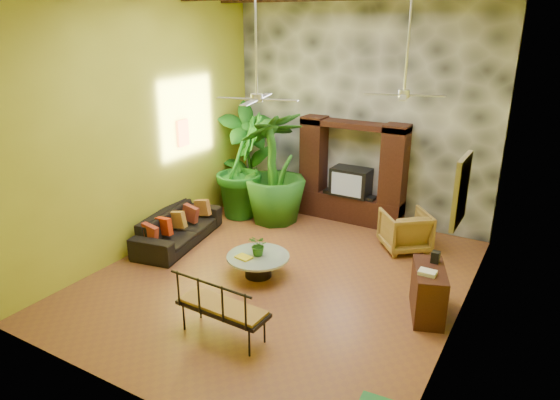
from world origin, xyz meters
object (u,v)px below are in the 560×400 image
Objects in this scene: ceiling_fan_front at (257,84)px; iron_bench at (219,305)px; tall_plant_c at (275,168)px; sofa at (178,227)px; side_console at (428,292)px; wicker_armchair at (405,230)px; tall_plant_a at (248,157)px; coffee_table at (258,263)px; ceiling_fan_back at (405,81)px; tall_plant_b at (242,166)px; entertainment_center at (351,180)px.

iron_bench is (0.38, -1.64, -2.86)m from ceiling_fan_front.
tall_plant_c is at bearing 115.59° from ceiling_fan_front.
side_console is at bearing -102.28° from sofa.
iron_bench reaches higher than wicker_armchair.
ceiling_fan_front reaches higher than tall_plant_a.
side_console is (2.93, 0.26, 0.14)m from coffee_table.
tall_plant_c is at bearing 161.37° from ceiling_fan_back.
iron_bench is (2.64, -4.70, -0.73)m from tall_plant_a.
coffee_table is (1.94, -2.37, -0.93)m from tall_plant_b.
iron_bench is at bearing -140.28° from sofa.
wicker_armchair is 0.34× the size of tall_plant_a.
entertainment_center is 2.74× the size of wicker_armchair.
ceiling_fan_back is 0.73× the size of tall_plant_a.
tall_plant_c is (0.85, 0.05, 0.07)m from tall_plant_b.
ceiling_fan_front is (-0.20, -3.54, 2.44)m from entertainment_center.
ceiling_fan_front is at bearing 17.21° from wicker_armchair.
ceiling_fan_back is 4.81m from tall_plant_a.
tall_plant_a is (-2.26, 3.07, -2.13)m from ceiling_fan_front.
entertainment_center reaches higher than iron_bench.
coffee_table is (2.09, -2.85, -1.02)m from tall_plant_a.
entertainment_center is 3.41m from coffee_table.
ceiling_fan_front is 4.36m from wicker_armchair.
ceiling_fan_back reaches higher than side_console.
tall_plant_a is at bearing 126.33° from coffee_table.
tall_plant_a reaches higher than entertainment_center.
ceiling_fan_back is at bearing 35.09° from coffee_table.
coffee_table is 1.13× the size of side_console.
ceiling_fan_back is 3.96m from coffee_table.
ceiling_fan_back is at bearing 53.71° from wicker_armchair.
tall_plant_c is 2.54× the size of side_console.
tall_plant_b is at bearing 129.40° from coffee_table.
entertainment_center is 1.06× the size of sofa.
tall_plant_b is at bearing 136.64° from side_console.
tall_plant_c is at bearing 112.75° from iron_bench.
side_console is at bearing 9.83° from ceiling_fan_front.
tall_plant_c is 4.64m from side_console.
ceiling_fan_back reaches higher than entertainment_center.
sofa is 3.55m from iron_bench.
tall_plant_a is (-4.06, 1.47, -2.13)m from ceiling_fan_back.
tall_plant_b is (-3.91, 0.99, -2.22)m from ceiling_fan_back.
ceiling_fan_front is at bearing 169.86° from side_console.
ceiling_fan_front is 0.79× the size of tall_plant_b.
ceiling_fan_back is 5.26m from sofa.
entertainment_center is 2.43× the size of side_console.
wicker_armchair is 4.49m from iron_bench.
sofa is 2.58× the size of wicker_armchair.
tall_plant_a reaches higher than iron_bench.
tall_plant_b reaches higher than entertainment_center.
sofa is 0.90× the size of tall_plant_c.
ceiling_fan_front is 3.31m from iron_bench.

